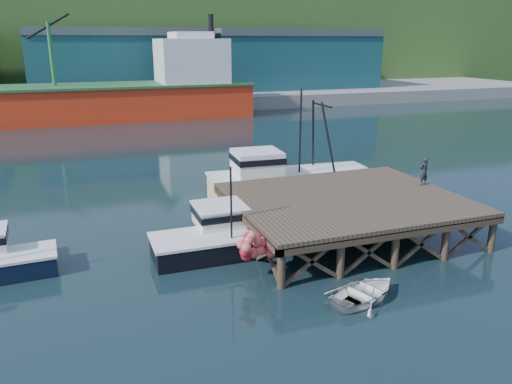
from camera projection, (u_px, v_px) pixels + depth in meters
name	position (u px, v px, depth m)	size (l,w,h in m)	color
ground	(250.00, 247.00, 25.74)	(300.00, 300.00, 0.00)	black
wharf	(347.00, 201.00, 26.80)	(12.00, 10.00, 2.62)	brown
far_quay	(121.00, 95.00, 88.49)	(160.00, 40.00, 2.00)	gray
warehouse_mid	(121.00, 64.00, 82.39)	(28.00, 16.00, 9.00)	#195255
warehouse_right	(288.00, 62.00, 92.12)	(30.00, 16.00, 9.00)	#195255
cargo_ship	(69.00, 96.00, 65.26)	(55.50, 10.00, 13.75)	red
hillside	(105.00, 37.00, 112.60)	(220.00, 50.00, 22.00)	#2D511E
boat_black	(226.00, 235.00, 25.00)	(7.49, 6.34, 4.63)	black
trawler	(289.00, 179.00, 32.78)	(11.11, 4.49, 7.31)	#EBE498
dinghy	(365.00, 292.00, 20.36)	(2.42, 3.39, 0.70)	white
dockworker	(424.00, 171.00, 28.90)	(0.60, 0.39, 1.64)	black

